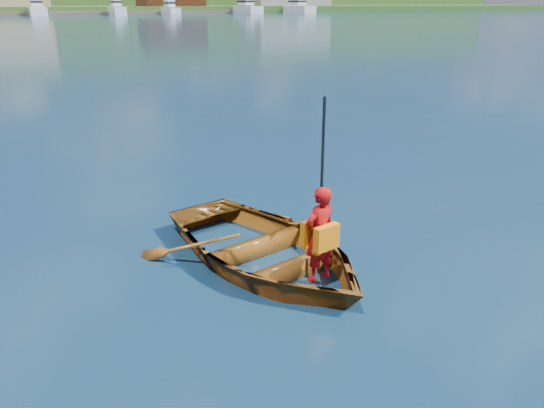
{
  "coord_description": "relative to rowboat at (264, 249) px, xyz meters",
  "views": [
    {
      "loc": [
        -1.33,
        -6.2,
        3.29
      ],
      "look_at": [
        1.42,
        -0.41,
        0.83
      ],
      "focal_mm": 35.0,
      "sensor_mm": 36.0,
      "label": 1
    }
  ],
  "objects": [
    {
      "name": "marina_yachts",
      "position": [
        13.23,
        143.73,
        1.2
      ],
      "size": [
        147.56,
        13.93,
        4.39
      ],
      "color": "white",
      "rests_on": "ground"
    },
    {
      "name": "rowboat",
      "position": [
        0.0,
        0.0,
        0.0
      ],
      "size": [
        3.23,
        3.98,
        0.73
      ],
      "color": "brown",
      "rests_on": "ground"
    },
    {
      "name": "ground",
      "position": [
        -1.29,
        0.41,
        -0.21
      ],
      "size": [
        600.0,
        600.0,
        0.0
      ],
      "color": "#132A47",
      "rests_on": "ground"
    },
    {
      "name": "child_paddler",
      "position": [
        0.35,
        -0.84,
        0.49
      ],
      "size": [
        0.49,
        0.41,
        2.19
      ],
      "color": "#AF0C0C",
      "rests_on": "ground"
    }
  ]
}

